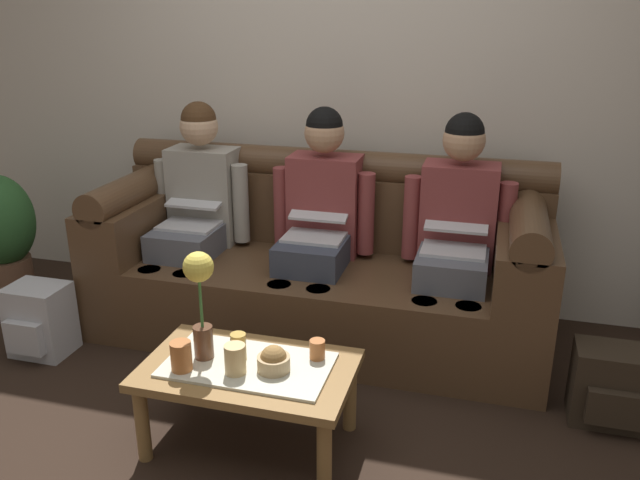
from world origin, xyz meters
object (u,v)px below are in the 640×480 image
(coffee_table, at_px, (248,377))
(flower_vase, at_px, (200,292))
(person_left, at_px, (196,206))
(cup_near_right, at_px, (317,349))
(cup_far_center, at_px, (235,359))
(cup_far_left, at_px, (181,356))
(person_right, at_px, (456,228))
(cup_near_left, at_px, (238,347))
(potted_plant, at_px, (2,232))
(backpack_left, at_px, (40,321))
(person_middle, at_px, (319,216))
(snack_bowl, at_px, (274,361))
(backpack_right, at_px, (615,387))
(couch, at_px, (320,267))

(coffee_table, relative_size, flower_vase, 1.86)
(person_left, xyz_separation_m, cup_near_right, (0.97, -0.94, -0.24))
(cup_far_center, xyz_separation_m, cup_far_left, (-0.21, -0.04, -0.00))
(person_left, xyz_separation_m, person_right, (1.43, 0.00, -0.00))
(coffee_table, xyz_separation_m, flower_vase, (-0.19, 0.00, 0.35))
(cup_near_left, bearing_deg, cup_far_center, -74.94)
(cup_far_center, bearing_deg, potted_plant, 152.41)
(coffee_table, xyz_separation_m, cup_near_right, (0.25, 0.11, 0.10))
(backpack_left, bearing_deg, person_middle, 26.43)
(person_right, bearing_deg, potted_plant, -177.39)
(snack_bowl, height_order, backpack_right, snack_bowl)
(cup_far_center, relative_size, potted_plant, 0.15)
(coffee_table, relative_size, potted_plant, 1.08)
(cup_far_center, height_order, potted_plant, potted_plant)
(couch, xyz_separation_m, coffee_table, (0.00, -1.06, -0.05))
(coffee_table, bearing_deg, snack_bowl, -8.74)
(person_middle, distance_m, flower_vase, 1.07)
(person_right, distance_m, coffee_table, 1.32)
(coffee_table, height_order, backpack_right, coffee_table)
(cup_near_right, bearing_deg, person_left, 135.74)
(person_right, height_order, coffee_table, person_right)
(person_left, bearing_deg, backpack_right, -12.97)
(person_left, relative_size, cup_far_left, 10.35)
(snack_bowl, bearing_deg, couch, 96.11)
(person_right, distance_m, cup_near_left, 1.30)
(person_left, bearing_deg, snack_bowl, -52.35)
(backpack_left, bearing_deg, couch, 26.58)
(person_middle, bearing_deg, cup_far_center, -91.02)
(person_left, bearing_deg, potted_plant, -174.41)
(person_middle, bearing_deg, coffee_table, -90.00)
(cup_near_left, relative_size, backpack_left, 0.31)
(person_middle, xyz_separation_m, cup_near_left, (-0.05, -1.04, -0.23))
(cup_near_right, bearing_deg, coffee_table, -155.85)
(coffee_table, height_order, backpack_left, coffee_table)
(flower_vase, height_order, backpack_right, flower_vase)
(couch, distance_m, snack_bowl, 1.08)
(couch, bearing_deg, person_right, -0.35)
(potted_plant, bearing_deg, cup_near_left, -25.66)
(snack_bowl, height_order, cup_near_right, snack_bowl)
(cup_far_left, height_order, backpack_left, cup_far_left)
(backpack_left, bearing_deg, snack_bowl, -16.41)
(person_right, height_order, cup_far_center, person_right)
(cup_far_center, bearing_deg, coffee_table, 74.99)
(person_left, distance_m, backpack_right, 2.27)
(couch, relative_size, person_right, 1.95)
(person_middle, height_order, cup_near_left, person_middle)
(couch, xyz_separation_m, cup_near_right, (0.25, -0.95, 0.05))
(person_left, xyz_separation_m, cup_far_left, (0.48, -1.17, -0.22))
(cup_far_center, distance_m, potted_plant, 2.18)
(person_right, height_order, snack_bowl, person_right)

